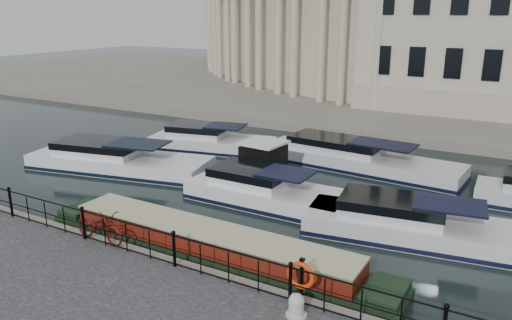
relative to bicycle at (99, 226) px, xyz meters
The scene contains 10 objects.
ground_plane 4.14m from the bicycle, 32.40° to the left, with size 160.00×160.00×0.00m, color black.
far_bank 41.28m from the bicycle, 85.33° to the left, with size 120.00×42.00×0.55m, color #6B665B.
railing 3.36m from the bicycle, ahead, with size 24.14×0.14×1.22m.
civic_building 37.39m from the bicycle, 86.33° to the left, with size 53.55×31.84×16.85m.
bicycle is the anchor object (origin of this frame).
mooring_bollard 7.82m from the bicycle, ahead, with size 0.57×0.57×0.64m.
life_ring_post 7.63m from the bicycle, ahead, with size 0.81×0.21×1.32m.
narrowboat 3.86m from the bicycle, 24.70° to the left, with size 13.49×1.91×1.50m.
harbour_hut 9.70m from the bicycle, 83.25° to the left, with size 2.87×2.46×2.16m.
cabin_cruisers 10.52m from the bicycle, 78.42° to the left, with size 29.47×11.10×1.99m.
Camera 1 is at (9.15, -13.16, 8.23)m, focal length 35.00 mm.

